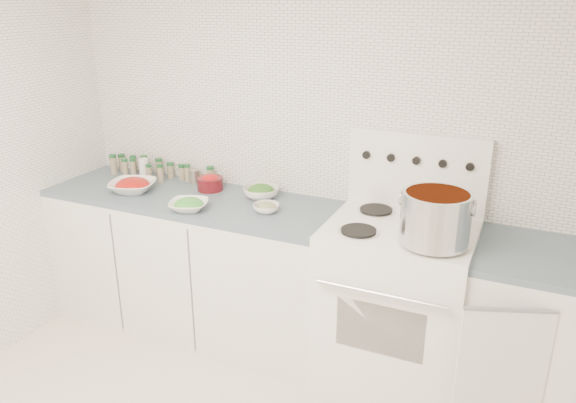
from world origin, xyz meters
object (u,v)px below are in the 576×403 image
object	(u,v)px
stock_pot	(436,216)
bowl_snowpea	(189,205)
bowl_tomato	(133,186)
stove	(396,299)

from	to	relation	value
stock_pot	bowl_snowpea	world-z (taller)	stock_pot
bowl_tomato	stove	bearing A→B (deg)	2.46
stove	bowl_snowpea	size ratio (longest dim) A/B	4.86
stove	stock_pot	bearing A→B (deg)	-41.51
bowl_snowpea	bowl_tomato	bearing A→B (deg)	166.12
bowl_tomato	bowl_snowpea	xyz separation A→B (m)	(0.50, -0.12, -0.01)
stove	bowl_tomato	world-z (taller)	stove
stock_pot	bowl_snowpea	bearing A→B (deg)	-178.96
stock_pot	bowl_snowpea	distance (m)	1.39
bowl_tomato	stock_pot	bearing A→B (deg)	-2.99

